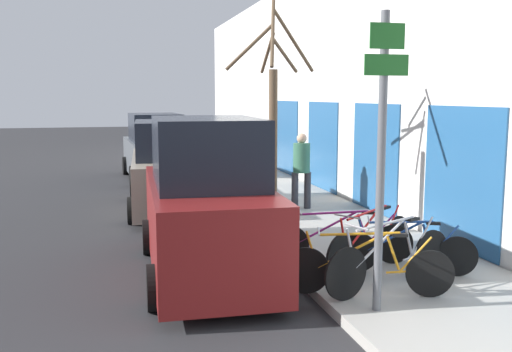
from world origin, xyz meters
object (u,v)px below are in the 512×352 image
bicycle_4 (341,241)px  parked_car_0 (206,206)px  pedestrian_near (301,165)px  pedestrian_far (244,149)px  signpost (382,152)px  bicycle_0 (368,268)px  street_tree (273,126)px  bicycle_3 (371,242)px  parked_car_1 (171,170)px  bicycle_1 (391,259)px  parked_car_2 (155,150)px  bicycle_2 (407,251)px

bicycle_4 → parked_car_0: parked_car_0 is taller
pedestrian_near → pedestrian_far: bearing=-84.6°
signpost → bicycle_0: size_ratio=1.68×
bicycle_4 → pedestrian_near: 4.56m
bicycle_0 → street_tree: (-0.29, 3.55, 1.71)m
pedestrian_far → street_tree: 7.67m
signpost → street_tree: street_tree is taller
pedestrian_far → street_tree: bearing=90.5°
bicycle_3 → parked_car_1: (-2.45, 6.04, 0.45)m
signpost → bicycle_1: signpost is taller
bicycle_4 → pedestrian_far: (0.67, 9.62, 0.59)m
pedestrian_far → street_tree: (-1.19, -7.50, 1.12)m
bicycle_3 → street_tree: 3.05m
signpost → parked_car_2: size_ratio=0.79×
bicycle_0 → street_tree: size_ratio=0.49×
signpost → bicycle_4: signpost is taller
signpost → pedestrian_near: signpost is taller
street_tree → parked_car_1: bearing=112.9°
parked_car_0 → street_tree: street_tree is taller
parked_car_1 → bicycle_3: bearing=-64.6°
bicycle_1 → bicycle_4: size_ratio=1.01×
bicycle_1 → pedestrian_near: bearing=-26.0°
bicycle_1 → bicycle_3: 1.01m
pedestrian_far → bicycle_1: bearing=97.1°
parked_car_1 → parked_car_2: size_ratio=1.04×
bicycle_2 → bicycle_3: size_ratio=0.94×
signpost → bicycle_0: bearing=77.8°
signpost → parked_car_1: size_ratio=0.76×
bicycle_4 → signpost: bearing=-177.1°
bicycle_3 → bicycle_0: bearing=118.9°
signpost → pedestrian_near: bearing=79.4°
bicycle_2 → pedestrian_near: pedestrian_near is taller
parked_car_0 → parked_car_2: size_ratio=0.98×
pedestrian_far → parked_car_1: bearing=64.0°
bicycle_1 → street_tree: street_tree is taller
bicycle_3 → pedestrian_near: pedestrian_near is taller
bicycle_2 → parked_car_0: 3.13m
parked_car_0 → parked_car_2: (0.06, 10.81, -0.11)m
signpost → bicycle_0: signpost is taller
bicycle_3 → pedestrian_far: 9.89m
pedestrian_near → bicycle_0: bearing=83.0°
bicycle_2 → pedestrian_near: 5.20m
parked_car_0 → parked_car_1: bearing=92.0°
street_tree → bicycle_4: bearing=-76.2°
parked_car_1 → parked_car_2: bearing=92.9°
pedestrian_far → bicycle_2: bearing=100.0°
signpost → bicycle_2: 2.32m
signpost → parked_car_1: (-1.72, 7.74, -1.14)m
signpost → parked_car_0: signpost is taller
bicycle_0 → parked_car_0: 2.69m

